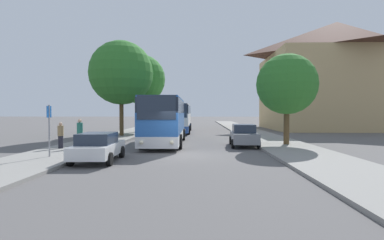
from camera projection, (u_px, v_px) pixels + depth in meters
The scene contains 14 objects.
ground_plane at pixel (181, 155), 16.90m from camera, with size 300.00×300.00×0.00m, color #565454.
sidewalk_left at pixel (59, 154), 17.09m from camera, with size 4.00×120.00×0.15m, color gray.
sidewalk_right at pixel (306, 155), 16.71m from camera, with size 4.00×120.00×0.15m, color gray.
building_right_background at pixel (336, 76), 42.88m from camera, with size 18.91×15.65×15.36m.
bus_front at pixel (165, 120), 22.80m from camera, with size 3.00×10.55×3.47m.
bus_middle at pixel (179, 118), 36.09m from camera, with size 2.92×11.80×3.37m.
parked_car_left_curb at pixel (98, 147), 14.76m from camera, with size 2.09×4.12×1.43m.
parked_car_right_near at pixel (244, 135), 21.36m from camera, with size 2.07×4.27×1.57m.
bus_stop_sign at pixel (49, 125), 15.42m from camera, with size 0.08×0.45×2.67m.
pedestrian_waiting_near at pixel (80, 133), 19.12m from camera, with size 0.36×0.36×1.86m.
pedestrian_waiting_far at pixel (61, 135), 18.98m from camera, with size 0.36×0.36×1.66m.
tree_left_near at pixel (141, 79), 35.03m from camera, with size 5.77×5.77×9.05m.
tree_left_far at pixel (121, 73), 29.28m from camera, with size 6.24×6.24×9.27m.
tree_right_near at pixel (287, 84), 21.36m from camera, with size 4.32×4.32×6.46m.
Camera 1 is at (1.07, -16.82, 2.44)m, focal length 28.00 mm.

